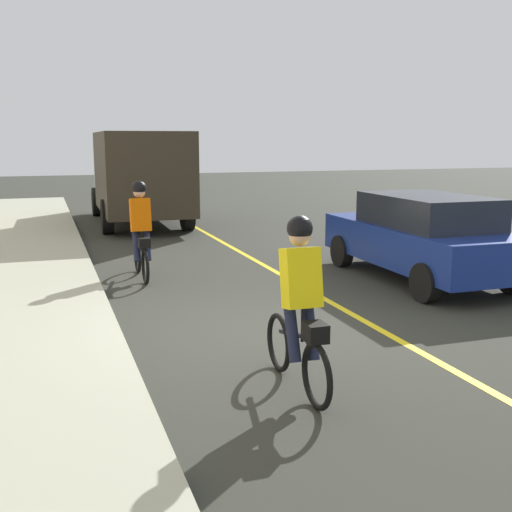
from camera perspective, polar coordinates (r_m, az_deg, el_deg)
The scene contains 6 objects.
ground_plane at distance 8.42m, azimuth 0.16°, elevation -6.96°, with size 80.00×80.00×0.00m, color #2E3028.
lane_line_centre at distance 9.05m, azimuth 9.81°, elevation -5.84°, with size 36.00×0.12×0.01m, color yellow.
cyclist_lead at distance 11.52m, azimuth -10.61°, elevation 2.31°, with size 1.71×0.37×1.83m.
cyclist_follow at distance 6.24m, azimuth 4.08°, elevation -4.60°, with size 1.71×0.37×1.83m.
patrol_sedan at distance 11.72m, azimuth 15.10°, elevation 1.83°, with size 4.42×1.96×1.58m.
box_truck_background at distance 19.33m, azimuth -10.84°, elevation 7.52°, with size 6.76×2.65×2.78m.
Camera 1 is at (-7.57, 2.66, 2.55)m, focal length 43.25 mm.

